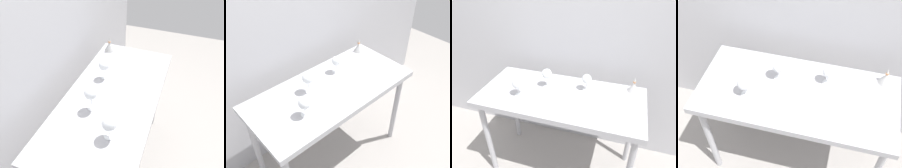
% 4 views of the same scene
% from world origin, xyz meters
% --- Properties ---
extents(ground_plane, '(6.00, 6.00, 0.00)m').
position_xyz_m(ground_plane, '(0.00, 0.00, 0.00)').
color(ground_plane, gray).
extents(back_wall, '(3.80, 0.04, 2.60)m').
position_xyz_m(back_wall, '(0.00, 0.49, 1.30)').
color(back_wall, '#B3B3B9').
rests_on(back_wall, ground_plane).
extents(steel_counter, '(1.40, 0.65, 0.90)m').
position_xyz_m(steel_counter, '(0.00, -0.01, 0.79)').
color(steel_counter, '#A8A8AD').
rests_on(steel_counter, ground_plane).
extents(wine_glass_far_left, '(0.09, 0.09, 0.18)m').
position_xyz_m(wine_glass_far_left, '(-0.16, 0.08, 1.03)').
color(wine_glass_far_left, white).
rests_on(wine_glass_far_left, steel_counter).
extents(wine_glass_far_right, '(0.08, 0.08, 0.16)m').
position_xyz_m(wine_glass_far_right, '(0.19, 0.13, 1.01)').
color(wine_glass_far_right, white).
rests_on(wine_glass_far_right, steel_counter).
extents(wine_glass_near_left, '(0.09, 0.09, 0.16)m').
position_xyz_m(wine_glass_near_left, '(-0.34, -0.11, 1.01)').
color(wine_glass_near_left, white).
rests_on(wine_glass_near_left, steel_counter).
extents(tasting_sheet_upper, '(0.25, 0.29, 0.00)m').
position_xyz_m(tasting_sheet_upper, '(0.41, 0.04, 0.90)').
color(tasting_sheet_upper, white).
rests_on(tasting_sheet_upper, steel_counter).
extents(tasting_sheet_lower, '(0.27, 0.29, 0.00)m').
position_xyz_m(tasting_sheet_lower, '(-0.38, 0.16, 0.90)').
color(tasting_sheet_lower, white).
rests_on(tasting_sheet_lower, steel_counter).
extents(decanter_funnel, '(0.10, 0.10, 0.14)m').
position_xyz_m(decanter_funnel, '(0.58, 0.24, 0.94)').
color(decanter_funnel, '#B4B4B4').
rests_on(decanter_funnel, steel_counter).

